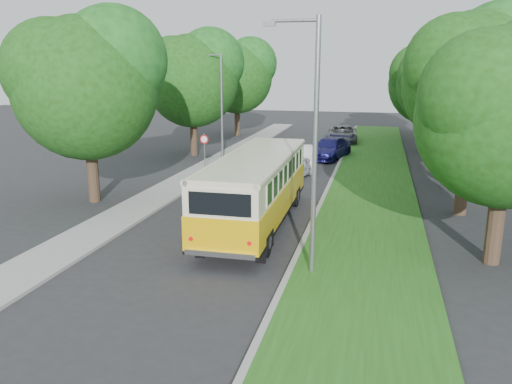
% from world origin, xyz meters
% --- Properties ---
extents(ground, '(120.00, 120.00, 0.00)m').
position_xyz_m(ground, '(0.00, 0.00, 0.00)').
color(ground, '#28282A').
rests_on(ground, ground).
extents(curb, '(0.20, 70.00, 0.15)m').
position_xyz_m(curb, '(3.60, 5.00, 0.07)').
color(curb, gray).
rests_on(curb, ground).
extents(grass_verge, '(4.50, 70.00, 0.13)m').
position_xyz_m(grass_verge, '(5.95, 5.00, 0.07)').
color(grass_verge, '#275416').
rests_on(grass_verge, ground).
extents(sidewalk, '(2.20, 70.00, 0.12)m').
position_xyz_m(sidewalk, '(-4.80, 5.00, 0.06)').
color(sidewalk, gray).
rests_on(sidewalk, ground).
extents(treeline, '(24.27, 41.91, 9.46)m').
position_xyz_m(treeline, '(3.15, 17.99, 5.93)').
color(treeline, '#332319').
rests_on(treeline, ground).
extents(lamppost_near, '(1.71, 0.16, 8.00)m').
position_xyz_m(lamppost_near, '(4.21, -2.50, 4.37)').
color(lamppost_near, gray).
rests_on(lamppost_near, ground).
extents(lamppost_far, '(1.71, 0.16, 7.50)m').
position_xyz_m(lamppost_far, '(-4.70, 16.00, 4.12)').
color(lamppost_far, gray).
rests_on(lamppost_far, ground).
extents(warning_sign, '(0.56, 0.10, 2.50)m').
position_xyz_m(warning_sign, '(-4.50, 11.98, 1.71)').
color(warning_sign, gray).
rests_on(warning_sign, ground).
extents(vintage_bus, '(2.83, 10.48, 3.10)m').
position_xyz_m(vintage_bus, '(1.31, 2.11, 1.55)').
color(vintage_bus, '#ECB007').
rests_on(vintage_bus, ground).
extents(car_silver, '(2.58, 3.92, 1.24)m').
position_xyz_m(car_silver, '(1.28, 12.09, 0.62)').
color(car_silver, silver).
rests_on(car_silver, ground).
extents(car_white, '(2.62, 4.85, 1.52)m').
position_xyz_m(car_white, '(1.20, 14.76, 0.76)').
color(car_white, silver).
rests_on(car_white, ground).
extents(car_blue, '(3.33, 5.50, 1.49)m').
position_xyz_m(car_blue, '(2.68, 19.12, 0.74)').
color(car_blue, '#151356').
rests_on(car_blue, ground).
extents(car_grey, '(2.94, 5.66, 1.52)m').
position_xyz_m(car_grey, '(2.98, 27.41, 0.76)').
color(car_grey, '#55585D').
rests_on(car_grey, ground).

